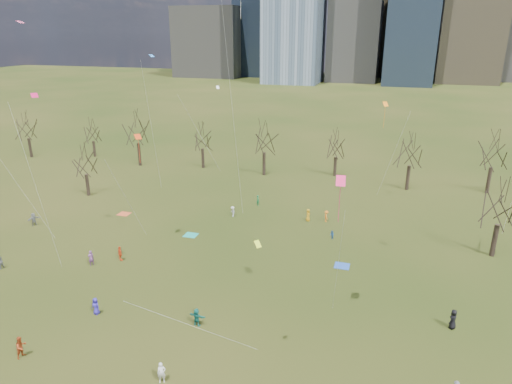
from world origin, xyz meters
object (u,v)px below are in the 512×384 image
(blanket_navy, at_px, (342,266))
(person_2, at_px, (21,347))
(blanket_teal, at_px, (191,235))
(person_0, at_px, (96,306))
(person_1, at_px, (161,373))
(person_4, at_px, (120,254))
(blanket_crimson, at_px, (124,214))

(blanket_navy, xyz_separation_m, person_2, (-22.10, -21.83, 0.89))
(blanket_teal, bearing_deg, person_0, -93.60)
(blanket_teal, relative_size, person_1, 0.98)
(blanket_teal, xyz_separation_m, person_2, (-3.17, -24.30, 0.89))
(person_2, xyz_separation_m, person_4, (-1.47, 16.02, -0.06))
(blanket_navy, bearing_deg, blanket_teal, 172.56)
(person_4, bearing_deg, person_0, 148.98)
(person_0, distance_m, person_1, 11.28)
(blanket_navy, height_order, blanket_crimson, same)
(person_0, distance_m, person_4, 10.08)
(blanket_teal, height_order, person_1, person_1)
(blanket_teal, bearing_deg, blanket_crimson, 162.57)
(person_0, height_order, person_2, person_2)
(blanket_navy, xyz_separation_m, person_4, (-23.57, -5.82, 0.83))
(blanket_navy, distance_m, blanket_crimson, 31.30)
(person_4, bearing_deg, blanket_teal, -80.74)
(blanket_teal, xyz_separation_m, person_0, (-1.11, -17.73, 0.79))
(blanket_teal, distance_m, person_0, 17.79)
(person_2, distance_m, person_4, 16.08)
(blanket_crimson, bearing_deg, blanket_teal, -17.43)
(blanket_crimson, relative_size, person_4, 0.95)
(person_1, bearing_deg, blanket_crimson, 96.04)
(person_4, bearing_deg, person_1, 169.17)
(person_2, bearing_deg, person_4, 16.48)
(person_1, height_order, person_4, person_4)
(blanket_crimson, distance_m, person_0, 23.93)
(person_2, bearing_deg, person_1, -75.34)
(blanket_teal, bearing_deg, person_2, -97.43)
(blanket_teal, xyz_separation_m, person_4, (-4.64, -8.29, 0.83))
(blanket_teal, relative_size, person_4, 0.95)
(person_4, bearing_deg, blanket_crimson, -20.78)
(person_0, bearing_deg, person_4, 120.18)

